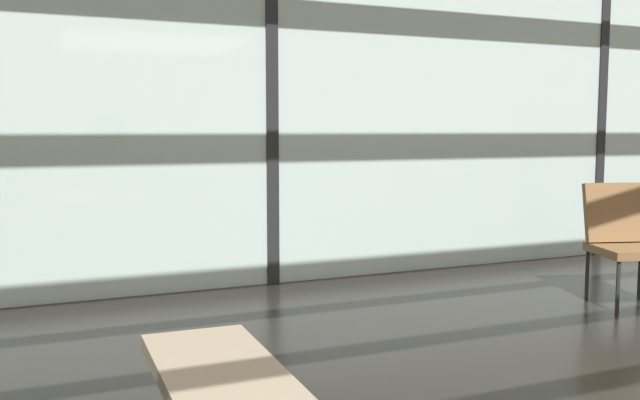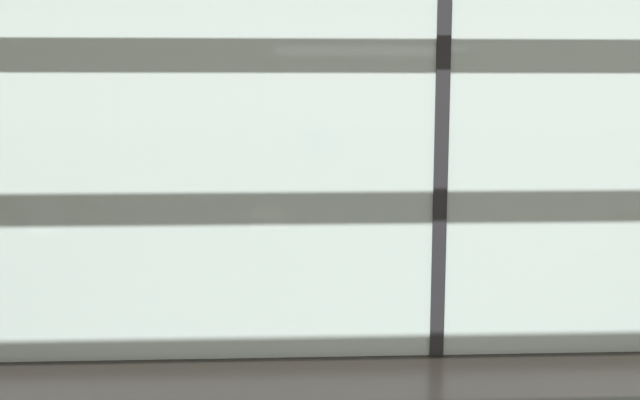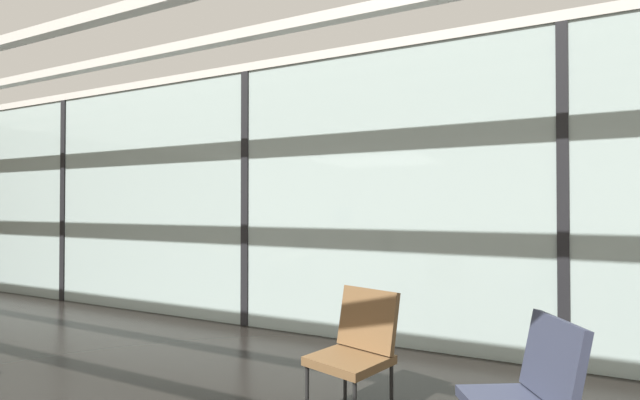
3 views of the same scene
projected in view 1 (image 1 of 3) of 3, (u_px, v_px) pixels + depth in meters
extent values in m
cube|color=#A3B7B2|center=(270.00, 90.00, 5.68)|extent=(14.00, 0.08, 3.17)
cube|color=black|center=(270.00, 90.00, 5.68)|extent=(0.10, 0.12, 3.17)
cube|color=black|center=(599.00, 97.00, 7.06)|extent=(0.10, 0.12, 3.17)
ellipsoid|color=#B2BCD6|center=(61.00, 66.00, 8.79)|extent=(13.24, 4.10, 4.10)
sphere|color=black|center=(67.00, 19.00, 7.02)|extent=(0.28, 0.28, 0.28)
sphere|color=black|center=(158.00, 25.00, 7.38)|extent=(0.28, 0.28, 0.28)
sphere|color=black|center=(240.00, 30.00, 7.74)|extent=(0.28, 0.28, 0.28)
cube|color=brown|center=(631.00, 251.00, 5.03)|extent=(0.59, 0.59, 0.06)
cube|color=brown|center=(616.00, 212.00, 5.22)|extent=(0.50, 0.27, 0.44)
cylinder|color=black|center=(618.00, 287.00, 4.82)|extent=(0.03, 0.03, 0.37)
cylinder|color=black|center=(587.00, 275.00, 5.24)|extent=(0.03, 0.03, 0.37)
cylinder|color=black|center=(640.00, 273.00, 5.29)|extent=(0.03, 0.03, 0.37)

